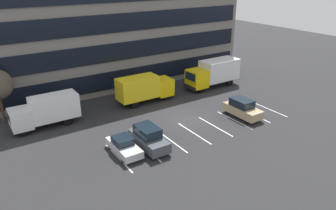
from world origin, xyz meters
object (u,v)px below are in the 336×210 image
Objects in this scene: box_truck_white at (46,110)px; suv_charcoal at (149,138)px; box_truck_yellow at (214,72)px; box_truck_yellow_all at (145,88)px; suv_tan at (242,108)px; sedan_silver at (124,146)px.

box_truck_white is 11.82m from suv_charcoal.
box_truck_white is 1.51× the size of suv_charcoal.
box_truck_yellow is at bearing -0.18° from box_truck_white.
box_truck_yellow_all is 1.58× the size of suv_charcoal.
box_truck_yellow is 1.78× the size of suv_tan.
box_truck_yellow is 1.74× the size of suv_charcoal.
box_truck_white is 1.55× the size of suv_tan.
box_truck_yellow_all is at bearing 0.69° from box_truck_white.
sedan_silver is at bearing -65.42° from box_truck_white.
box_truck_yellow reaches higher than suv_tan.
sedan_silver is at bearing -153.43° from box_truck_yellow.
box_truck_yellow is (22.83, -0.07, 0.27)m from box_truck_white.
box_truck_yellow_all is at bearing 62.10° from suv_charcoal.
sedan_silver is (-7.58, -9.50, -1.19)m from box_truck_yellow_all.
box_truck_yellow reaches higher than box_truck_white.
sedan_silver is at bearing 178.97° from suv_tan.
box_truck_white is 0.87× the size of box_truck_yellow.
box_truck_white reaches higher than suv_tan.
box_truck_white reaches higher than suv_charcoal.
sedan_silver is at bearing 170.20° from suv_charcoal.
suv_tan is (7.00, -9.76, -0.92)m from box_truck_yellow_all.
box_truck_white is at bearing -179.31° from box_truck_yellow_all.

